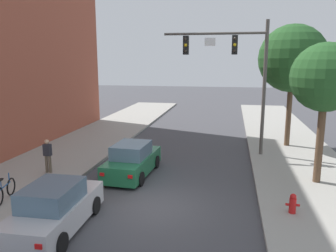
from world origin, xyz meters
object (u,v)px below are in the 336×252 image
pedestrian_sidewalk_left_walker (48,154)px  street_tree_nearest (326,78)px  street_tree_second (293,59)px  car_lead_green (132,161)px  fire_hydrant (293,203)px  bicycle_leaning (5,191)px  car_following_silver (55,209)px  traffic_signal_mast (236,64)px

pedestrian_sidewalk_left_walker → street_tree_nearest: 13.00m
street_tree_nearest → pedestrian_sidewalk_left_walker: bearing=-174.9°
street_tree_nearest → street_tree_second: (-0.29, 6.62, 0.84)m
car_lead_green → fire_hydrant: 7.58m
pedestrian_sidewalk_left_walker → fire_hydrant: 11.09m
pedestrian_sidewalk_left_walker → street_tree_second: (12.13, 7.74, 4.52)m
bicycle_leaning → street_tree_nearest: bearing=19.9°
car_following_silver → street_tree_nearest: size_ratio=0.70×
pedestrian_sidewalk_left_walker → fire_hydrant: (10.82, -2.37, -0.56)m
car_lead_green → bicycle_leaning: (-3.85, -4.18, -0.18)m
traffic_signal_mast → bicycle_leaning: (-8.62, -8.63, -4.76)m
fire_hydrant → street_tree_nearest: size_ratio=0.12×
bicycle_leaning → fire_hydrant: 10.75m
car_lead_green → street_tree_second: 11.74m
traffic_signal_mast → street_tree_nearest: 5.60m
car_following_silver → street_tree_second: (9.08, 12.54, 4.86)m
street_tree_nearest → street_tree_second: bearing=92.5°
fire_hydrant → pedestrian_sidewalk_left_walker: bearing=167.6°
pedestrian_sidewalk_left_walker → fire_hydrant: bearing=-12.4°
car_lead_green → street_tree_second: size_ratio=0.57×
traffic_signal_mast → bicycle_leaning: traffic_signal_mast is taller
car_following_silver → street_tree_nearest: street_tree_nearest is taller
traffic_signal_mast → pedestrian_sidewalk_left_walker: bearing=-148.8°
car_following_silver → street_tree_second: bearing=54.1°
fire_hydrant → street_tree_second: bearing=82.6°
fire_hydrant → car_following_silver: bearing=-162.6°
car_lead_green → street_tree_nearest: 9.37m
car_lead_green → pedestrian_sidewalk_left_walker: pedestrian_sidewalk_left_walker is taller
car_following_silver → pedestrian_sidewalk_left_walker: 5.70m
fire_hydrant → bicycle_leaning: bearing=-174.9°
traffic_signal_mast → car_following_silver: size_ratio=1.76×
car_following_silver → bicycle_leaning: 3.28m
car_lead_green → bicycle_leaning: size_ratio=2.47×
traffic_signal_mast → bicycle_leaning: 13.10m
street_tree_nearest → street_tree_second: 6.68m
car_following_silver → fire_hydrant: bearing=17.4°
pedestrian_sidewalk_left_walker → street_tree_nearest: (12.42, 1.12, 3.68)m
traffic_signal_mast → fire_hydrant: 9.28m
bicycle_leaning → car_lead_green: bearing=47.4°
traffic_signal_mast → bicycle_leaning: bearing=-135.0°
street_tree_nearest → fire_hydrant: bearing=-114.6°
bicycle_leaning → street_tree_nearest: street_tree_nearest is taller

